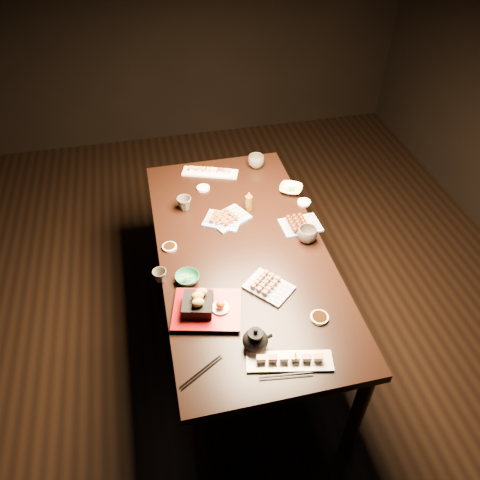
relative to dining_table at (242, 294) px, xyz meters
name	(u,v)px	position (x,y,z in m)	size (l,w,h in m)	color
ground	(259,316)	(0.14, 0.10, -0.38)	(5.00, 5.00, 0.00)	black
dining_table	(242,294)	(0.00, 0.00, 0.00)	(0.90, 1.80, 0.75)	black
sushi_platter_near	(290,359)	(0.04, -0.74, 0.40)	(0.37, 0.10, 0.05)	white
sushi_platter_far	(210,171)	(-0.05, 0.75, 0.40)	(0.36, 0.10, 0.04)	white
yakitori_plate_center	(223,218)	(-0.06, 0.25, 0.40)	(0.21, 0.15, 0.05)	#828EB6
yakitori_plate_right	(269,284)	(0.07, -0.31, 0.40)	(0.22, 0.16, 0.06)	#828EB6
yakitori_plate_left	(229,216)	(-0.02, 0.26, 0.40)	(0.22, 0.16, 0.06)	#828EB6
tsukune_plate	(301,223)	(0.37, 0.11, 0.40)	(0.22, 0.16, 0.06)	#828EB6
edamame_bowl_green	(187,278)	(-0.32, -0.17, 0.39)	(0.12, 0.12, 0.04)	#287B5A
edamame_bowl_cream	(291,189)	(0.41, 0.44, 0.39)	(0.14, 0.14, 0.03)	beige
tempura_tray	(207,304)	(-0.26, -0.39, 0.43)	(0.32, 0.26, 0.12)	black
teacup_near_left	(160,276)	(-0.46, -0.14, 0.41)	(0.07, 0.07, 0.07)	#4A4038
teacup_mid_right	(307,235)	(0.37, -0.01, 0.42)	(0.11, 0.11, 0.08)	#4A4038
teacup_far_left	(184,203)	(-0.26, 0.41, 0.42)	(0.09, 0.09, 0.08)	#4A4038
teacup_far_right	(256,161)	(0.27, 0.76, 0.42)	(0.11, 0.11, 0.08)	#4A4038
teapot	(255,338)	(-0.08, -0.63, 0.43)	(0.14, 0.14, 0.12)	black
condiment_bottle	(249,201)	(0.12, 0.33, 0.44)	(0.04, 0.04, 0.13)	brown
sauce_dish_west	(170,247)	(-0.38, 0.09, 0.38)	(0.08, 0.08, 0.01)	white
sauce_dish_east	(304,202)	(0.46, 0.31, 0.38)	(0.08, 0.08, 0.01)	white
sauce_dish_se	(319,317)	(0.25, -0.54, 0.38)	(0.09, 0.09, 0.02)	white
sauce_dish_nw	(203,188)	(-0.12, 0.59, 0.38)	(0.08, 0.08, 0.01)	white
chopsticks_near	(201,372)	(-0.34, -0.71, 0.38)	(0.23, 0.02, 0.01)	black
chopsticks_se	(286,376)	(0.01, -0.80, 0.38)	(0.23, 0.02, 0.01)	black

